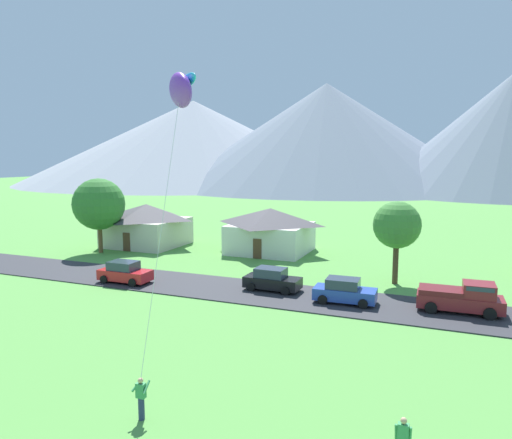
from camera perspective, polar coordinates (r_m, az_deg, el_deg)
name	(u,v)px	position (r m, az deg, el deg)	size (l,w,h in m)	color
road_strip	(324,300)	(34.09, 8.23, -9.54)	(160.00, 6.20, 0.08)	#2D2D33
mountain_far_west_ridge	(326,136)	(164.37, 8.39, 9.93)	(108.27, 108.27, 34.64)	slate
mountain_far_east_ridge	(194,142)	(192.96, -7.46, 9.21)	(133.13, 133.13, 32.27)	#8E939E
house_leftmost	(270,229)	(50.15, 1.74, -1.20)	(8.51, 7.97, 4.67)	silver
house_right_center	(147,224)	(55.35, -13.00, -0.54)	(8.48, 8.04, 4.73)	beige
tree_left_of_center	(99,204)	(52.14, -18.36, 1.76)	(5.39, 5.39, 7.84)	brown
tree_center	(397,225)	(38.76, 16.58, -0.67)	(3.71, 3.71, 6.59)	#4C3823
parked_car_blue_mid_west	(344,291)	(33.40, 10.57, -8.48)	(4.26, 2.20, 1.68)	#2847A8
parked_car_black_mid_east	(272,280)	(35.85, 1.94, -7.25)	(4.24, 2.15, 1.68)	black
parked_car_red_east_end	(125,272)	(39.46, -15.50, -6.15)	(4.22, 2.13, 1.68)	red
pickup_truck_maroon_west_side	(462,297)	(33.57, 23.52, -8.56)	(5.25, 2.42, 1.99)	maroon
kite_flyer_with_kite	(180,97)	(22.70, -9.10, 14.36)	(2.84, 6.91, 13.89)	navy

